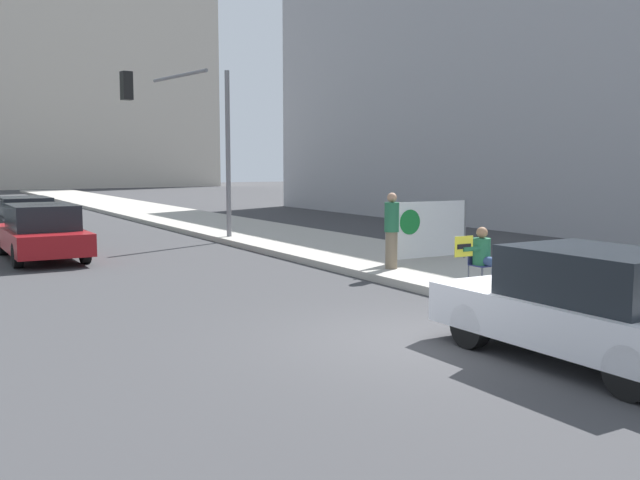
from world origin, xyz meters
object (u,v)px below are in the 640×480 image
seated_protester (484,256)px  protest_banner (426,230)px  car_on_road_nearest (42,232)px  traffic_light_pole (191,122)px  parked_car_curbside (589,307)px  jogger_on_sidewalk (392,230)px  car_on_road_midblock (25,218)px

seated_protester → protest_banner: (1.61, 3.76, 0.14)m
car_on_road_nearest → traffic_light_pole: bearing=15.6°
protest_banner → traffic_light_pole: 9.05m
parked_car_curbside → car_on_road_nearest: (-4.50, 14.38, -0.00)m
jogger_on_sidewalk → car_on_road_midblock: jogger_on_sidewalk is taller
traffic_light_pole → parked_car_curbside: traffic_light_pole is taller
parked_car_curbside → car_on_road_nearest: bearing=107.4°
protest_banner → car_on_road_nearest: (-8.04, 6.58, -0.22)m
seated_protester → protest_banner: protest_banner is taller
traffic_light_pole → seated_protester: bearing=-82.2°
jogger_on_sidewalk → protest_banner: bearing=179.1°
seated_protester → car_on_road_midblock: (-6.09, 15.98, -0.11)m
traffic_light_pole → car_on_road_nearest: traffic_light_pole is taller
seated_protester → car_on_road_nearest: size_ratio=0.26×
jogger_on_sidewalk → car_on_road_midblock: bearing=-86.1°
seated_protester → car_on_road_nearest: bearing=122.9°
parked_car_curbside → car_on_road_midblock: 20.44m
protest_banner → car_on_road_midblock: 14.44m
car_on_road_nearest → car_on_road_midblock: car_on_road_nearest is taller
traffic_light_pole → car_on_road_midblock: (-4.48, 4.29, -3.19)m
protest_banner → seated_protester: bearing=-113.2°
car_on_road_nearest → car_on_road_midblock: 5.64m
jogger_on_sidewalk → car_on_road_nearest: (-6.55, 7.16, -0.33)m
car_on_road_nearest → parked_car_curbside: bearing=-72.6°
seated_protester → parked_car_curbside: (-1.93, -4.03, -0.08)m
jogger_on_sidewalk → protest_banner: size_ratio=0.70×
traffic_light_pole → jogger_on_sidewalk: bearing=-78.5°
seated_protester → car_on_road_nearest: car_on_road_nearest is taller
traffic_light_pole → protest_banner: bearing=-67.9°
seated_protester → jogger_on_sidewalk: 3.20m
jogger_on_sidewalk → protest_banner: 1.60m
jogger_on_sidewalk → car_on_road_midblock: 14.22m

